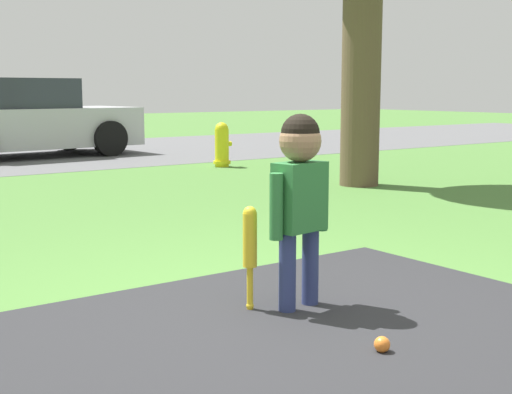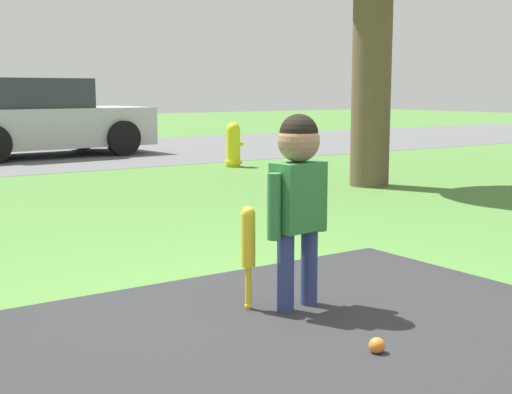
{
  "view_description": "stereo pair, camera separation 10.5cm",
  "coord_description": "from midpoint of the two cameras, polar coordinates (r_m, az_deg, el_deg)",
  "views": [
    {
      "loc": [
        -2.17,
        -2.79,
        1.18
      ],
      "look_at": [
        0.24,
        0.53,
        0.57
      ],
      "focal_mm": 50.0,
      "sensor_mm": 36.0,
      "label": 1
    },
    {
      "loc": [
        -2.08,
        -2.85,
        1.18
      ],
      "look_at": [
        0.24,
        0.53,
        0.57
      ],
      "focal_mm": 50.0,
      "sensor_mm": 36.0,
      "label": 2
    }
  ],
  "objects": [
    {
      "name": "baseball_bat",
      "position": [
        3.83,
        -1.26,
        -3.73
      ],
      "size": [
        0.08,
        0.08,
        0.57
      ],
      "color": "yellow",
      "rests_on": "ground"
    },
    {
      "name": "child",
      "position": [
        3.81,
        2.74,
        1.08
      ],
      "size": [
        0.43,
        0.23,
        1.06
      ],
      "rotation": [
        0.0,
        0.0,
        0.15
      ],
      "color": "navy",
      "rests_on": "ground"
    },
    {
      "name": "fire_hydrant",
      "position": [
        11.08,
        -3.01,
        4.18
      ],
      "size": [
        0.3,
        0.27,
        0.69
      ],
      "color": "yellow",
      "rests_on": "ground"
    },
    {
      "name": "sports_ball",
      "position": [
        3.35,
        9.15,
        -11.57
      ],
      "size": [
        0.07,
        0.07,
        0.07
      ],
      "color": "orange",
      "rests_on": "ground"
    },
    {
      "name": "ground_plane",
      "position": [
        3.73,
        1.03,
        -9.97
      ],
      "size": [
        60.0,
        60.0,
        0.0
      ],
      "primitive_type": "plane",
      "color": "#477533"
    },
    {
      "name": "parked_car",
      "position": [
        13.38,
        -18.27,
        5.85
      ],
      "size": [
        3.92,
        2.11,
        1.38
      ],
      "rotation": [
        0.0,
        0.0,
        0.07
      ],
      "color": "#B7B7BC",
      "rests_on": "ground"
    }
  ]
}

